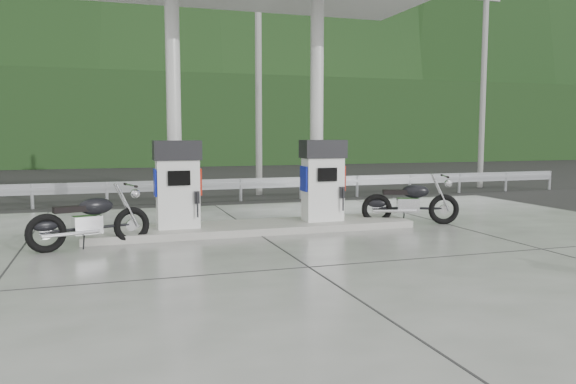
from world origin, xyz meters
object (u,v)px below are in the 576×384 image
object	(u,v)px
gas_pump_left	(178,184)
motorcycle_left	(90,221)
gas_pump_right	(323,180)
motorcycle_right	(410,203)

from	to	relation	value
gas_pump_left	motorcycle_left	size ratio (longest dim) A/B	0.86
gas_pump_right	motorcycle_left	world-z (taller)	gas_pump_right
gas_pump_right	motorcycle_left	bearing A→B (deg)	-170.47
gas_pump_right	motorcycle_left	size ratio (longest dim) A/B	0.86
gas_pump_left	motorcycle_right	distance (m)	5.33
gas_pump_left	gas_pump_right	size ratio (longest dim) A/B	1.00
motorcycle_right	motorcycle_left	bearing A→B (deg)	-154.64
motorcycle_left	motorcycle_right	bearing A→B (deg)	-11.85
motorcycle_left	gas_pump_left	bearing A→B (deg)	9.01
gas_pump_left	motorcycle_right	xyz separation A→B (m)	(5.30, -0.21, -0.55)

